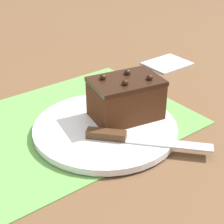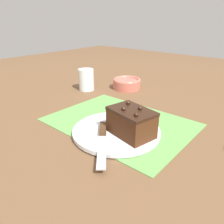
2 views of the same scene
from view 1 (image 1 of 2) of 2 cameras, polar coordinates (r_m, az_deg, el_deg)
ground_plane at (r=0.72m, az=-6.95°, el=-1.94°), size 3.00×3.00×0.00m
placemat_woven at (r=0.72m, az=-6.96°, el=-1.80°), size 0.46×0.34×0.00m
cake_plate at (r=0.69m, az=-1.04°, el=-2.47°), size 0.26×0.26×0.01m
chocolate_cake at (r=0.69m, az=2.11°, el=2.15°), size 0.14×0.11×0.09m
serving_knife at (r=0.64m, az=2.30°, el=-3.92°), size 0.16×0.17×0.01m
folded_napkin at (r=1.00m, az=8.44°, el=7.41°), size 0.11×0.09×0.01m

